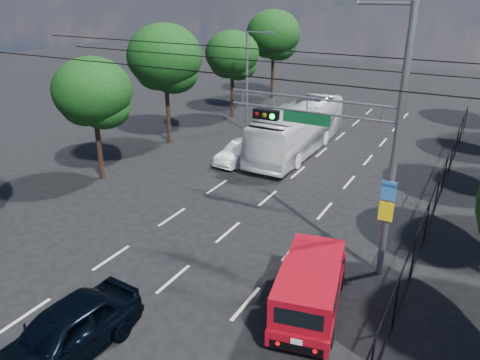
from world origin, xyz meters
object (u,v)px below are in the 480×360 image
Objects in this scene: red_pickup at (310,286)px; white_van at (240,153)px; white_bus at (298,129)px; navy_hatchback at (64,333)px; signal_mast at (360,133)px.

white_van is at bearing 127.78° from red_pickup.
white_van is (-2.25, -3.53, -0.88)m from white_bus.
white_bus is at bearing 64.03° from white_van.
white_van is at bearing -122.91° from white_bus.
navy_hatchback is (-5.40, -5.21, -0.18)m from red_pickup.
white_bus is (-6.74, 11.42, -3.74)m from signal_mast.
signal_mast reaches higher than red_pickup.
signal_mast is 11.19m from navy_hatchback.
navy_hatchback reaches higher than white_van.
white_bus reaches higher than red_pickup.
signal_mast reaches higher than white_bus.
signal_mast is 1.97× the size of navy_hatchback.
navy_hatchback is at bearing -123.51° from signal_mast.
red_pickup is at bearing -45.67° from white_van.
white_van is at bearing 105.51° from navy_hatchback.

